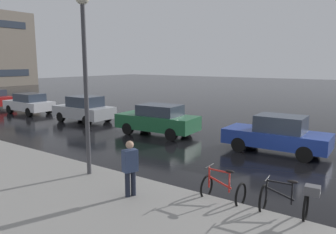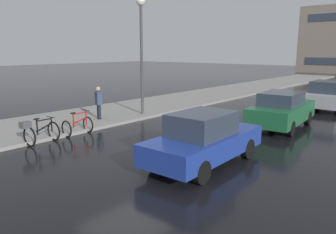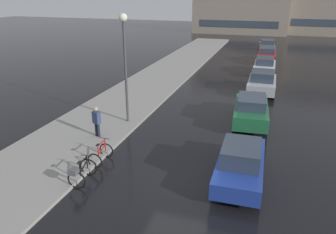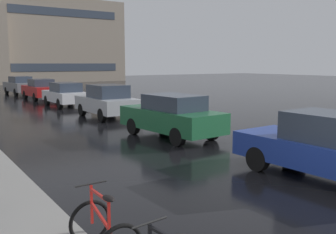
# 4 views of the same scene
# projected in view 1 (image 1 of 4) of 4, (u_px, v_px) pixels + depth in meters

# --- Properties ---
(ground_plane) EXTENTS (140.00, 140.00, 0.00)m
(ground_plane) POSITION_uv_depth(u_px,v_px,m) (286.00, 173.00, 11.45)
(ground_plane) COLOR black
(bicycle_nearest) EXTENTS (0.85, 1.37, 1.00)m
(bicycle_nearest) POSITION_uv_depth(u_px,v_px,m) (290.00, 199.00, 7.99)
(bicycle_nearest) COLOR black
(bicycle_nearest) RESTS_ON ground
(bicycle_second) EXTENTS (0.69, 1.09, 0.99)m
(bicycle_second) POSITION_uv_depth(u_px,v_px,m) (223.00, 189.00, 8.92)
(bicycle_second) COLOR black
(bicycle_second) RESTS_ON ground
(car_blue) EXTENTS (1.84, 4.34, 1.62)m
(car_blue) POSITION_uv_depth(u_px,v_px,m) (277.00, 135.00, 13.85)
(car_blue) COLOR navy
(car_blue) RESTS_ON ground
(car_green) EXTENTS (2.11, 4.48, 1.62)m
(car_green) POSITION_uv_depth(u_px,v_px,m) (158.00, 120.00, 17.34)
(car_green) COLOR #1E6038
(car_green) RESTS_ON ground
(car_silver) EXTENTS (1.94, 4.05, 1.68)m
(car_silver) POSITION_uv_depth(u_px,v_px,m) (84.00, 109.00, 21.10)
(car_silver) COLOR #B2B5BA
(car_silver) RESTS_ON ground
(car_white) EXTENTS (1.84, 4.10, 1.53)m
(car_white) POSITION_uv_depth(u_px,v_px,m) (29.00, 103.00, 24.54)
(car_white) COLOR silver
(car_white) RESTS_ON ground
(pedestrian) EXTENTS (0.46, 0.36, 1.71)m
(pedestrian) POSITION_uv_depth(u_px,v_px,m) (130.00, 167.00, 8.97)
(pedestrian) COLOR #1E2333
(pedestrian) RESTS_ON ground
(streetlamp) EXTENTS (0.44, 0.44, 6.00)m
(streetlamp) POSITION_uv_depth(u_px,v_px,m) (84.00, 53.00, 10.29)
(streetlamp) COLOR #424247
(streetlamp) RESTS_ON ground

